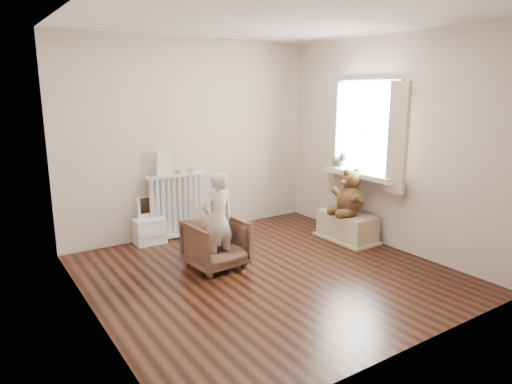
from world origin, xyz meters
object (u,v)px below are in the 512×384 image
teddy_bear (351,191)px  plush_cat (339,161)px  armchair (216,244)px  child (218,220)px  radiator (177,209)px  toy_bench (347,225)px  toy_vanity (149,223)px

teddy_bear → plush_cat: (0.15, 0.40, 0.33)m
armchair → child: size_ratio=0.55×
child → radiator: bearing=-98.0°
armchair → plush_cat: size_ratio=2.33×
toy_bench → teddy_bear: 0.47m
radiator → child: bearing=-93.4°
armchair → child: child is taller
radiator → toy_bench: size_ratio=1.13×
armchair → plush_cat: plush_cat is taller
toy_vanity → armchair: 1.23m
radiator → toy_vanity: bearing=-175.8°
toy_vanity → plush_cat: 2.65m
toy_vanity → armchair: (0.33, -1.18, -0.00)m
toy_vanity → plush_cat: size_ratio=2.35×
radiator → toy_vanity: size_ratio=1.43×
radiator → teddy_bear: teddy_bear is taller
armchair → toy_bench: size_ratio=0.78×
teddy_bear → plush_cat: 0.54m
radiator → plush_cat: size_ratio=3.36×
teddy_bear → plush_cat: size_ratio=2.31×
toy_vanity → teddy_bear: size_ratio=1.02×
radiator → toy_vanity: (-0.41, -0.03, -0.11)m
child → toy_bench: size_ratio=1.42×
child → teddy_bear: (1.88, -0.12, 0.11)m
toy_bench → teddy_bear: (-0.01, -0.05, 0.47)m
armchair → child: 0.29m
child → teddy_bear: bearing=171.9°
teddy_bear → toy_vanity: bearing=154.2°
radiator → child: child is taller
child → plush_cat: size_ratio=4.20×
toy_vanity → teddy_bear: 2.62m
toy_bench → teddy_bear: teddy_bear is taller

